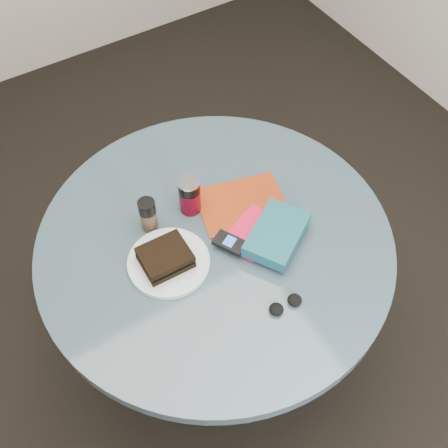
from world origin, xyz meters
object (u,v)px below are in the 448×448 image
table (216,270)px  soda_can (190,195)px  novel (277,234)px  headphones (285,305)px  pepper_grinder (148,215)px  sandwich (165,257)px  mp3_player (230,243)px  plate (169,262)px  red_book (252,232)px  magazine (242,204)px

table → soda_can: size_ratio=8.45×
novel → headphones: novel is taller
pepper_grinder → sandwich: bearing=-98.9°
mp3_player → headphones: size_ratio=1.06×
plate → soda_can: soda_can is taller
sandwich → soda_can: 0.20m
red_book → pepper_grinder: bearing=120.3°
plate → table: bearing=1.7°
novel → headphones: size_ratio=2.03×
mp3_player → plate: bearing=165.7°
soda_can → novel: 0.27m
red_book → table: bearing=134.4°
soda_can → pepper_grinder: size_ratio=1.08×
sandwich → novel: 0.31m
sandwich → soda_can: bearing=41.5°
soda_can → red_book: bearing=-59.5°
plate → headphones: 0.33m
sandwich → magazine: sandwich is taller
soda_can → magazine: (0.13, -0.07, -0.06)m
table → sandwich: sandwich is taller
novel → headphones: 0.20m
table → soda_can: 0.26m
magazine → headphones: headphones is taller
table → plate: size_ratio=4.49×
plate → red_book: bearing=-8.5°
novel → headphones: (-0.10, -0.18, -0.03)m
sandwich → soda_can: (0.15, 0.13, 0.02)m
soda_can → magazine: bearing=-26.1°
red_book → mp3_player: (-0.08, -0.01, 0.01)m
plate → soda_can: bearing=43.1°
table → pepper_grinder: bearing=135.2°
pepper_grinder → red_book: (0.23, -0.17, -0.05)m
sandwich → novel: sandwich is taller
sandwich → pepper_grinder: (0.02, 0.14, 0.02)m
plate → headphones: bearing=-54.7°
plate → headphones: size_ratio=2.35×
novel → sandwich: bearing=131.0°
headphones → magazine: bearing=75.7°
mp3_player → magazine: bearing=44.8°
plate → magazine: (0.28, 0.07, -0.00)m
magazine → headphones: 0.35m
sandwich → magazine: size_ratio=0.53×
pepper_grinder → magazine: pepper_grinder is taller
pepper_grinder → red_book: 0.29m
magazine → soda_can: bearing=168.6°
soda_can → mp3_player: soda_can is taller
table → plate: bearing=-178.3°
table → mp3_player: (0.02, -0.05, 0.19)m
plate → pepper_grinder: bearing=84.2°
magazine → novel: bearing=-72.3°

